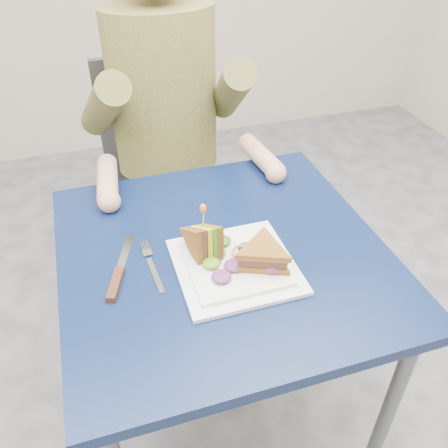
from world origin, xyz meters
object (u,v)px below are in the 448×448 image
object	(u,v)px
diner	(163,80)
knife	(117,278)
plate	(235,265)
table	(223,274)
sandwich_flat	(263,255)
fork	(152,267)
sandwich_upright	(204,242)
chair	(165,167)

from	to	relation	value
diner	knife	distance (m)	0.71
diner	plate	world-z (taller)	diner
table	knife	size ratio (longest dim) A/B	3.48
table	plate	distance (m)	0.11
sandwich_flat	knife	distance (m)	0.32
diner	fork	distance (m)	0.68
diner	sandwich_flat	world-z (taller)	diner
sandwich_flat	knife	world-z (taller)	sandwich_flat
knife	sandwich_upright	bearing A→B (deg)	1.08
diner	sandwich_flat	bearing A→B (deg)	-85.02
chair	fork	size ratio (longest dim) A/B	5.18
fork	diner	bearing A→B (deg)	74.91
plate	sandwich_upright	world-z (taller)	sandwich_upright
knife	sandwich_flat	bearing A→B (deg)	-12.04
diner	sandwich_flat	size ratio (longest dim) A/B	4.12
chair	fork	xyz separation A→B (m)	(-0.17, -0.74, 0.19)
sandwich_flat	sandwich_upright	size ratio (longest dim) A/B	1.35
sandwich_flat	fork	xyz separation A→B (m)	(-0.23, 0.08, -0.04)
table	sandwich_upright	world-z (taller)	sandwich_upright
chair	sandwich_flat	distance (m)	0.86
plate	sandwich_flat	distance (m)	0.07
table	chair	bearing A→B (deg)	90.00
plate	knife	xyz separation A→B (m)	(-0.26, 0.04, -0.00)
table	diner	size ratio (longest dim) A/B	1.01
plate	fork	xyz separation A→B (m)	(-0.18, 0.06, -0.01)
chair	diner	distance (m)	0.39
sandwich_flat	knife	bearing A→B (deg)	167.96
plate	chair	bearing A→B (deg)	90.49
table	fork	world-z (taller)	fork
plate	table	bearing A→B (deg)	95.72
table	diner	bearing A→B (deg)	90.00
sandwich_upright	sandwich_flat	bearing A→B (deg)	-31.84
sandwich_flat	chair	bearing A→B (deg)	94.30
sandwich_flat	diner	bearing A→B (deg)	94.98
chair	plate	size ratio (longest dim) A/B	3.58
table	chair	distance (m)	0.74
fork	knife	bearing A→B (deg)	-169.21
table	sandwich_flat	xyz separation A→B (m)	(0.06, -0.09, 0.12)
diner	plate	xyz separation A→B (m)	(0.01, -0.68, -0.18)
sandwich_flat	fork	distance (m)	0.25
chair	sandwich_upright	distance (m)	0.79
table	knife	world-z (taller)	knife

